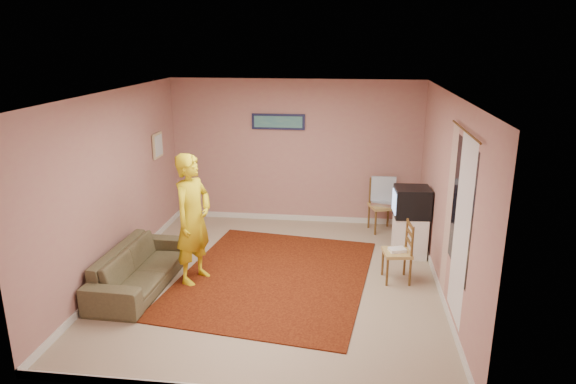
# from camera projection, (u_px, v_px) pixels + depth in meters

# --- Properties ---
(ground) EXTENTS (5.00, 5.00, 0.00)m
(ground) POSITION_uv_depth(u_px,v_px,m) (275.00, 279.00, 7.24)
(ground) COLOR gray
(ground) RESTS_ON ground
(wall_back) EXTENTS (4.50, 0.02, 2.60)m
(wall_back) POSITION_uv_depth(u_px,v_px,m) (295.00, 152.00, 9.25)
(wall_back) COLOR #A47B6C
(wall_back) RESTS_ON ground
(wall_front) EXTENTS (4.50, 0.02, 2.60)m
(wall_front) POSITION_uv_depth(u_px,v_px,m) (232.00, 272.00, 4.49)
(wall_front) COLOR #A47B6C
(wall_front) RESTS_ON ground
(wall_left) EXTENTS (0.02, 5.00, 2.60)m
(wall_left) POSITION_uv_depth(u_px,v_px,m) (115.00, 186.00, 7.14)
(wall_left) COLOR #A47B6C
(wall_left) RESTS_ON ground
(wall_right) EXTENTS (0.02, 5.00, 2.60)m
(wall_right) POSITION_uv_depth(u_px,v_px,m) (447.00, 198.00, 6.60)
(wall_right) COLOR #A47B6C
(wall_right) RESTS_ON ground
(ceiling) EXTENTS (4.50, 5.00, 0.02)m
(ceiling) POSITION_uv_depth(u_px,v_px,m) (274.00, 93.00, 6.50)
(ceiling) COLOR white
(ceiling) RESTS_ON wall_back
(baseboard_back) EXTENTS (4.50, 0.02, 0.10)m
(baseboard_back) POSITION_uv_depth(u_px,v_px,m) (295.00, 218.00, 9.60)
(baseboard_back) COLOR silver
(baseboard_back) RESTS_ON ground
(baseboard_left) EXTENTS (0.02, 5.00, 0.10)m
(baseboard_left) POSITION_uv_depth(u_px,v_px,m) (124.00, 268.00, 7.49)
(baseboard_left) COLOR silver
(baseboard_left) RESTS_ON ground
(baseboard_right) EXTENTS (0.02, 5.00, 0.10)m
(baseboard_right) POSITION_uv_depth(u_px,v_px,m) (438.00, 285.00, 6.96)
(baseboard_right) COLOR silver
(baseboard_right) RESTS_ON ground
(window) EXTENTS (0.01, 1.10, 1.50)m
(window) POSITION_uv_depth(u_px,v_px,m) (462.00, 208.00, 5.71)
(window) COLOR black
(window) RESTS_ON wall_right
(curtain_sheer) EXTENTS (0.01, 0.75, 2.10)m
(curtain_sheer) POSITION_uv_depth(u_px,v_px,m) (461.00, 230.00, 5.62)
(curtain_sheer) COLOR silver
(curtain_sheer) RESTS_ON wall_right
(curtain_floral) EXTENTS (0.01, 0.35, 2.10)m
(curtain_floral) POSITION_uv_depth(u_px,v_px,m) (449.00, 210.00, 6.29)
(curtain_floral) COLOR beige
(curtain_floral) RESTS_ON wall_right
(curtain_rod) EXTENTS (0.02, 1.40, 0.02)m
(curtain_rod) POSITION_uv_depth(u_px,v_px,m) (465.00, 131.00, 5.46)
(curtain_rod) COLOR brown
(curtain_rod) RESTS_ON wall_right
(picture_back) EXTENTS (0.95, 0.04, 0.28)m
(picture_back) POSITION_uv_depth(u_px,v_px,m) (278.00, 122.00, 9.09)
(picture_back) COLOR #141738
(picture_back) RESTS_ON wall_back
(picture_left) EXTENTS (0.04, 0.38, 0.42)m
(picture_left) POSITION_uv_depth(u_px,v_px,m) (158.00, 145.00, 8.58)
(picture_left) COLOR #C9B88A
(picture_left) RESTS_ON wall_left
(area_rug) EXTENTS (2.96, 3.50, 0.02)m
(area_rug) POSITION_uv_depth(u_px,v_px,m) (274.00, 277.00, 7.31)
(area_rug) COLOR black
(area_rug) RESTS_ON ground
(tv_cabinet) EXTENTS (0.51, 0.46, 0.65)m
(tv_cabinet) POSITION_uv_depth(u_px,v_px,m) (409.00, 236.00, 7.98)
(tv_cabinet) COLOR white
(tv_cabinet) RESTS_ON ground
(crt_tv) EXTENTS (0.56, 0.50, 0.46)m
(crt_tv) POSITION_uv_depth(u_px,v_px,m) (412.00, 202.00, 7.82)
(crt_tv) COLOR black
(crt_tv) RESTS_ON tv_cabinet
(chair_a) EXTENTS (0.52, 0.51, 0.51)m
(chair_a) POSITION_uv_depth(u_px,v_px,m) (383.00, 200.00, 8.93)
(chair_a) COLOR tan
(chair_a) RESTS_ON ground
(dvd_player) EXTENTS (0.42, 0.34, 0.06)m
(dvd_player) POSITION_uv_depth(u_px,v_px,m) (383.00, 203.00, 8.95)
(dvd_player) COLOR #B0B0B5
(dvd_player) RESTS_ON chair_a
(blue_throw) EXTENTS (0.42, 0.05, 0.44)m
(blue_throw) POSITION_uv_depth(u_px,v_px,m) (383.00, 189.00, 8.93)
(blue_throw) COLOR #7FACD0
(blue_throw) RESTS_ON chair_a
(chair_b) EXTENTS (0.42, 0.43, 0.47)m
(chair_b) POSITION_uv_depth(u_px,v_px,m) (398.00, 246.00, 7.07)
(chair_b) COLOR tan
(chair_b) RESTS_ON ground
(game_console) EXTENTS (0.26, 0.22, 0.04)m
(game_console) POSITION_uv_depth(u_px,v_px,m) (397.00, 250.00, 7.09)
(game_console) COLOR white
(game_console) RESTS_ON chair_b
(sofa) EXTENTS (0.81, 1.92, 0.55)m
(sofa) POSITION_uv_depth(u_px,v_px,m) (140.00, 267.00, 6.98)
(sofa) COLOR brown
(sofa) RESTS_ON ground
(person) EXTENTS (0.64, 0.77, 1.82)m
(person) POSITION_uv_depth(u_px,v_px,m) (193.00, 219.00, 6.97)
(person) COLOR gold
(person) RESTS_ON ground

